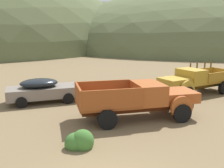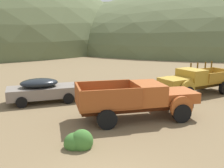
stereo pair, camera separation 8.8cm
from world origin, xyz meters
TOP-DOWN VIEW (x-y plane):
  - hill_far_left at (19.39, 76.70)m, footprint 110.25×57.31m
  - car_primer_gray at (-2.05, 10.69)m, footprint 5.02×2.51m
  - truck_oxide_orange at (3.20, 6.36)m, footprint 6.40×2.70m
  - truck_mustard at (8.16, 10.35)m, footprint 6.35×3.76m
  - bush_front_right at (-0.60, 3.49)m, footprint 1.18×0.87m

SIDE VIEW (x-z plane):
  - hill_far_left at x=19.39m, z-range -13.19..13.19m
  - bush_front_right at x=-0.60m, z-range -0.26..0.72m
  - car_primer_gray at x=-2.05m, z-range 0.03..1.60m
  - truck_mustard at x=8.16m, z-range -0.08..2.08m
  - truck_oxide_orange at x=3.20m, z-range 0.07..1.98m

